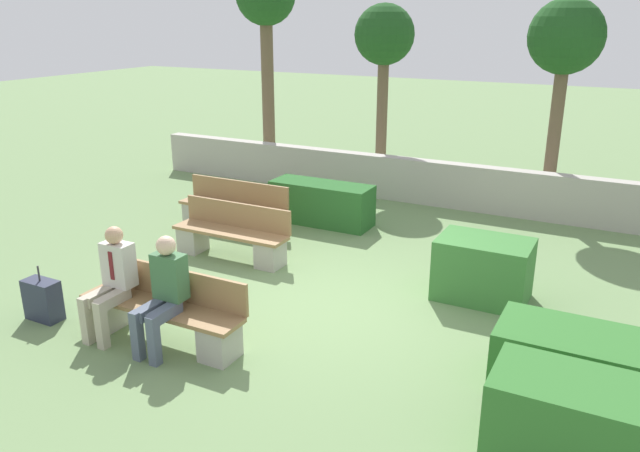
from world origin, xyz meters
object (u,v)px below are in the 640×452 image
bench_right_side (231,238)px  suitcase (43,300)px  tree_center_right (565,43)px  person_seated_woman (163,289)px  tree_center_left (384,41)px  tree_leftmost (266,6)px  person_seated_man (112,277)px  bench_front (163,313)px  bench_left_side (234,211)px

bench_right_side → suitcase: (-0.89, -2.85, -0.07)m
bench_right_side → tree_center_right: (4.04, 4.95, 2.86)m
person_seated_woman → tree_center_left: 8.51m
tree_center_right → suitcase: bearing=-122.3°
suitcase → tree_center_right: (4.93, 7.80, 2.93)m
person_seated_woman → tree_center_left: bearing=94.8°
tree_leftmost → tree_center_right: size_ratio=1.21×
person_seated_woman → tree_center_right: tree_center_right is taller
person_seated_man → tree_center_right: 8.90m
suitcase → tree_center_right: tree_center_right is taller
suitcase → tree_leftmost: 9.38m
person_seated_man → bench_front: bearing=13.1°
tree_leftmost → tree_center_left: bearing=-2.8°
suitcase → tree_center_left: size_ratio=0.19×
bench_right_side → person_seated_man: bearing=-93.6°
person_seated_woman → tree_center_left: size_ratio=0.34×
tree_center_right → person_seated_man: bearing=-116.6°
tree_center_left → tree_center_right: size_ratio=0.98×
person_seated_man → bench_left_side: bearing=104.3°
bench_left_side → suitcase: (-0.12, -4.01, -0.08)m
bench_right_side → suitcase: bench_right_side is taller
person_seated_woman → tree_leftmost: 9.63m
bench_front → tree_leftmost: tree_leftmost is taller
bench_right_side → person_seated_woman: size_ratio=1.44×
suitcase → bench_front: bearing=9.7°
bench_left_side → suitcase: bearing=-94.5°
tree_center_left → bench_right_side: bearing=-93.2°
bench_right_side → person_seated_man: (0.21, -2.70, 0.41)m
bench_front → tree_leftmost: 9.58m
bench_right_side → bench_front: bearing=-80.1°
bench_front → suitcase: bearing=-170.3°
bench_front → bench_right_side: (-0.83, 2.56, -0.01)m
bench_left_side → tree_leftmost: (-2.00, 4.43, 3.54)m
tree_center_right → tree_center_left: bearing=172.6°
person_seated_woman → suitcase: size_ratio=1.86×
person_seated_woman → tree_leftmost: size_ratio=0.28×
bench_left_side → person_seated_woman: size_ratio=1.52×
bench_right_side → person_seated_woman: 2.91m
person_seated_man → tree_leftmost: size_ratio=0.28×
bench_left_side → bench_right_side: (0.77, -1.16, -0.00)m
person_seated_woman → suitcase: 1.95m
bench_front → bench_right_side: 2.69m
suitcase → tree_center_left: tree_center_left is taller
tree_center_right → bench_right_side: bearing=-129.2°
suitcase → tree_center_left: (1.20, 8.29, 2.88)m
bench_front → person_seated_woman: (0.17, -0.14, 0.41)m
suitcase → tree_center_left: bearing=81.8°
bench_right_side → tree_center_left: bearing=78.8°
bench_right_side → suitcase: 2.99m
tree_leftmost → tree_center_right: bearing=-5.4°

